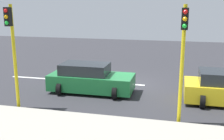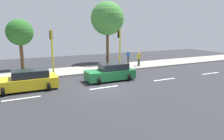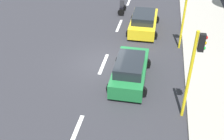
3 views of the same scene
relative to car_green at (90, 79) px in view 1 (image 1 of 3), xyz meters
name	(u,v)px [view 1 (image 1 of 3)]	position (x,y,z in m)	size (l,w,h in m)	color
ground_plane	(124,85)	(-1.86, 1.44, -0.76)	(40.00, 60.00, 0.10)	#2D2D33
sidewalk	(84,139)	(5.14, 1.44, -0.64)	(4.00, 60.00, 0.15)	#9E998E
lane_stripe_north	(30,78)	(-1.86, -4.56, -0.71)	(0.20, 2.40, 0.01)	white
lane_stripe_mid	(124,84)	(-1.86, 1.44, -0.71)	(0.20, 2.40, 0.01)	white
car_green	(90,79)	(0.00, 0.00, 0.00)	(2.20, 4.33, 1.52)	#1E7238
traffic_light_corner	(12,43)	(2.98, -2.41, 2.22)	(0.49, 0.24, 4.50)	yellow
traffic_light_midblock	(183,49)	(2.98, 4.52, 2.22)	(0.49, 0.24, 4.50)	yellow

